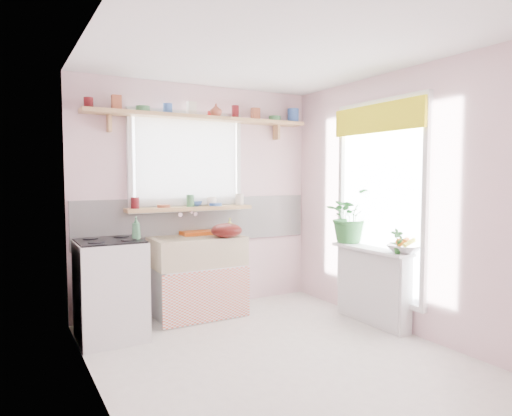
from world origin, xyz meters
TOP-DOWN VIEW (x-y plane):
  - room at (0.66, 0.86)m, footprint 3.20×3.20m
  - sink_unit at (-0.15, 1.29)m, footprint 0.95×0.65m
  - cooker at (-1.10, 1.05)m, footprint 0.58×0.58m
  - radiator_ledge at (1.30, 0.20)m, footprint 0.22×0.95m
  - windowsill at (-0.15, 1.48)m, footprint 1.40×0.22m
  - pine_shelf at (0.00, 1.47)m, footprint 2.52×0.24m
  - shelf_crockery at (-0.02, 1.47)m, footprint 2.47×0.11m
  - sill_crockery at (-0.15, 1.48)m, footprint 1.35×0.11m
  - dish_tray at (-0.06, 1.50)m, footprint 0.41×0.31m
  - colander at (0.10, 1.10)m, footprint 0.42×0.42m
  - jade_plant at (1.33, 0.60)m, footprint 0.59×0.54m
  - fruit_bowl at (1.33, -0.18)m, footprint 0.42×0.42m
  - herb_pot at (1.21, -0.20)m, footprint 0.14×0.12m
  - soap_bottle_sink at (0.22, 1.27)m, footprint 0.10×0.10m
  - sill_cup at (0.12, 1.54)m, footprint 0.15×0.15m
  - sill_bowl at (-0.08, 1.54)m, footprint 0.24×0.24m
  - shelf_vase at (0.13, 1.41)m, footprint 0.17×0.17m
  - cooker_bottle at (-0.88, 0.96)m, footprint 0.11×0.11m
  - fruit at (1.34, -0.18)m, footprint 0.20×0.14m

SIDE VIEW (x-z plane):
  - radiator_ledge at x=1.30m, z-range 0.01..0.78m
  - sink_unit at x=-0.15m, z-range -0.13..0.99m
  - cooker at x=-1.10m, z-range 0.00..0.92m
  - fruit_bowl at x=1.33m, z-range 0.77..0.85m
  - dish_tray at x=-0.06m, z-range 0.85..0.89m
  - fruit at x=1.34m, z-range 0.83..0.92m
  - herb_pot at x=1.21m, z-range 0.78..1.01m
  - colander at x=0.10m, z-range 0.85..1.00m
  - soap_bottle_sink at x=0.22m, z-range 0.85..1.03m
  - cooker_bottle at x=-0.88m, z-range 0.92..1.12m
  - jade_plant at x=1.33m, z-range 0.78..1.36m
  - windowsill at x=-0.15m, z-range 1.12..1.16m
  - sill_bowl at x=-0.08m, z-range 1.16..1.22m
  - sill_cup at x=0.12m, z-range 1.16..1.26m
  - sill_crockery at x=-0.15m, z-range 1.16..1.28m
  - room at x=0.66m, z-range -0.23..2.97m
  - pine_shelf at x=0.00m, z-range 2.10..2.14m
  - shelf_crockery at x=-0.02m, z-range 2.13..2.25m
  - shelf_vase at x=0.13m, z-range 2.14..2.28m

